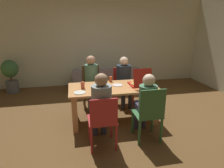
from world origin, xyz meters
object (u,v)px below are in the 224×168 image
person_2 (101,104)px  plate_0 (118,85)px  drinking_glass_2 (101,82)px  drinking_glass_3 (97,80)px  plate_2 (100,91)px  dining_table (113,93)px  chair_1 (123,83)px  drinking_glass_1 (111,79)px  chair_0 (149,113)px  chair_3 (91,84)px  chair_2 (103,119)px  pizza_box_0 (139,83)px  potted_plant (10,74)px  drinking_glass_0 (83,85)px  person_3 (92,79)px  plate_1 (80,93)px  couch (105,81)px  person_0 (146,100)px  person_1 (124,77)px

person_2 → plate_0: (0.46, 0.83, 0.02)m
drinking_glass_2 → person_2: bearing=-98.5°
person_2 → drinking_glass_3: (0.08, 1.07, 0.09)m
plate_0 → plate_2: (-0.40, -0.31, 0.00)m
dining_table → chair_1: (0.44, 0.91, -0.08)m
plate_0 → drinking_glass_1: 0.30m
chair_0 → chair_3: 1.88m
chair_3 → drinking_glass_1: size_ratio=8.44×
chair_2 → pizza_box_0: pizza_box_0 is taller
potted_plant → dining_table: bearing=-42.1°
chair_2 → plate_0: bearing=64.8°
chair_3 → drinking_glass_1: bearing=-53.5°
person_2 → drinking_glass_3: person_2 is taller
chair_0 → person_2: bearing=173.1°
person_2 → plate_0: size_ratio=5.96×
drinking_glass_0 → plate_2: bearing=-38.2°
chair_2 → drinking_glass_1: bearing=73.6°
person_3 → chair_3: bearing=90.0°
person_2 → plate_1: (-0.31, 0.53, 0.02)m
person_3 → couch: person_3 is taller
plate_1 → drinking_glass_1: 0.90m
person_3 → drinking_glass_2: 0.59m
chair_3 → plate_1: (-0.31, -1.09, 0.20)m
chair_2 → drinking_glass_1: size_ratio=7.70×
person_2 → drinking_glass_1: 1.17m
chair_2 → pizza_box_0: size_ratio=1.96×
drinking_glass_3 → chair_3: bearing=97.9°
person_2 → plate_2: 0.52m
dining_table → plate_2: 0.41m
plate_0 → couch: plate_0 is taller
person_0 → potted_plant: (-2.96, 2.97, -0.12)m
person_1 → pizza_box_0: size_ratio=2.59×
drinking_glass_2 → person_3: bearing=103.0°
person_3 → drinking_glass_0: bearing=-108.8°
dining_table → drinking_glass_1: size_ratio=14.93×
drinking_glass_0 → drinking_glass_1: (0.62, 0.35, -0.01)m
person_2 → drinking_glass_3: bearing=86.0°
plate_1 → potted_plant: bearing=126.4°
chair_1 → plate_0: size_ratio=4.32×
chair_0 → drinking_glass_1: bearing=109.0°
drinking_glass_2 → couch: (0.38, 1.87, -0.55)m
person_1 → plate_2: (-0.73, -1.00, 0.04)m
drinking_glass_2 → couch: 1.99m
person_0 → chair_1: size_ratio=1.30×
drinking_glass_0 → drinking_glass_2: size_ratio=0.92×
chair_0 → plate_0: chair_0 is taller
potted_plant → person_0: bearing=-45.1°
person_1 → person_2: bearing=-117.4°
drinking_glass_2 → pizza_box_0: bearing=-12.9°
chair_1 → drinking_glass_3: 0.97m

